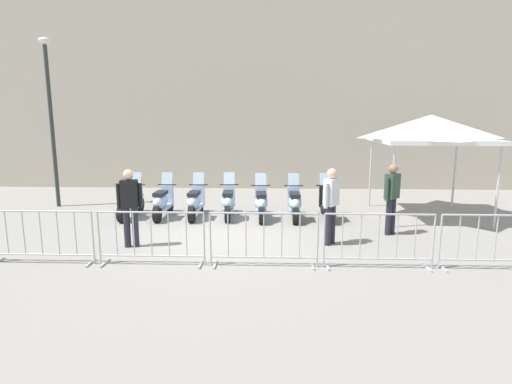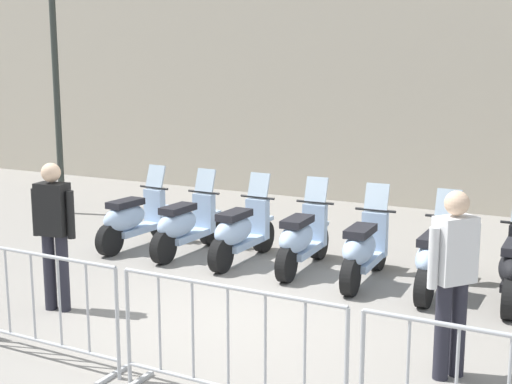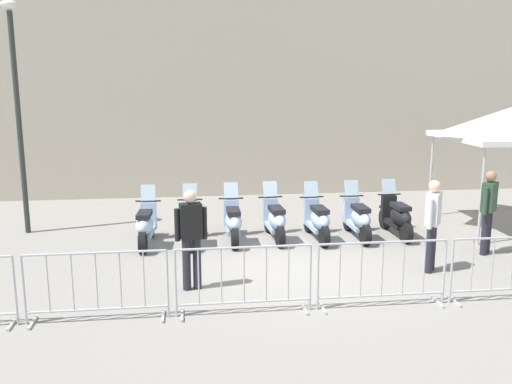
{
  "view_description": "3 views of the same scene",
  "coord_description": "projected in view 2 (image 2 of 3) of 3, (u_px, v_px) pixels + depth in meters",
  "views": [
    {
      "loc": [
        1.43,
        -9.33,
        2.81
      ],
      "look_at": [
        0.78,
        1.38,
        0.86
      ],
      "focal_mm": 28.55,
      "sensor_mm": 36.0,
      "label": 1
    },
    {
      "loc": [
        3.92,
        -6.38,
        2.79
      ],
      "look_at": [
        -0.71,
        1.86,
        1.07
      ],
      "focal_mm": 48.35,
      "sensor_mm": 36.0,
      "label": 2
    },
    {
      "loc": [
        -1.65,
        -9.71,
        3.47
      ],
      "look_at": [
        -0.44,
        2.19,
        1.06
      ],
      "focal_mm": 38.25,
      "sensor_mm": 36.0,
      "label": 3
    }
  ],
  "objects": [
    {
      "name": "officer_mid_plaza",
      "position": [
        54.0,
        228.0,
        7.86
      ],
      "size": [
        0.54,
        0.28,
        1.73
      ],
      "color": "#23232D",
      "rests_on": "ground"
    },
    {
      "name": "motorcycle_0",
      "position": [
        133.0,
        219.0,
        10.7
      ],
      "size": [
        0.56,
        1.72,
        1.24
      ],
      "color": "black",
      "rests_on": "ground"
    },
    {
      "name": "motorcycle_2",
      "position": [
        240.0,
        232.0,
        9.87
      ],
      "size": [
        0.56,
        1.72,
        1.24
      ],
      "color": "black",
      "rests_on": "ground"
    },
    {
      "name": "barrier_segment_3",
      "position": [
        228.0,
        349.0,
        5.62
      ],
      "size": [
        2.08,
        0.48,
        1.07
      ],
      "color": "#B2B5B7",
      "rests_on": "ground"
    },
    {
      "name": "motorcycle_5",
      "position": [
        436.0,
        259.0,
        8.51
      ],
      "size": [
        0.56,
        1.72,
        1.24
      ],
      "color": "black",
      "rests_on": "ground"
    },
    {
      "name": "motorcycle_4",
      "position": [
        364.0,
        250.0,
        8.94
      ],
      "size": [
        0.56,
        1.73,
        1.24
      ],
      "color": "black",
      "rests_on": "ground"
    },
    {
      "name": "officer_by_barriers",
      "position": [
        453.0,
        274.0,
        6.12
      ],
      "size": [
        0.39,
        0.46,
        1.73
      ],
      "color": "#23232D",
      "rests_on": "ground"
    },
    {
      "name": "street_lamp",
      "position": [
        54.0,
        45.0,
        12.77
      ],
      "size": [
        0.36,
        0.36,
        5.23
      ],
      "color": "#2D332D",
      "rests_on": "ground"
    },
    {
      "name": "ground_plane",
      "position": [
        230.0,
        315.0,
        7.86
      ],
      "size": [
        120.0,
        120.0,
        0.0
      ],
      "primitive_type": "plane",
      "color": "gray"
    },
    {
      "name": "motorcycle_3",
      "position": [
        302.0,
        239.0,
        9.47
      ],
      "size": [
        0.56,
        1.73,
        1.24
      ],
      "color": "black",
      "rests_on": "ground"
    },
    {
      "name": "motorcycle_1",
      "position": [
        185.0,
        225.0,
        10.29
      ],
      "size": [
        0.56,
        1.72,
        1.24
      ],
      "color": "black",
      "rests_on": "ground"
    },
    {
      "name": "barrier_segment_2",
      "position": [
        34.0,
        306.0,
        6.62
      ],
      "size": [
        2.08,
        0.48,
        1.07
      ],
      "color": "#B2B5B7",
      "rests_on": "ground"
    }
  ]
}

